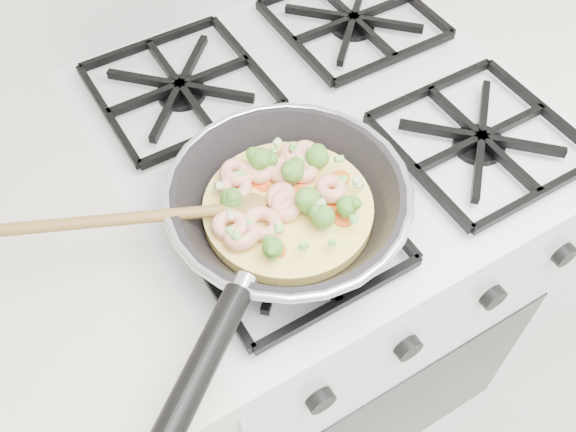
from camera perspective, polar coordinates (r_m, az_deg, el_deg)
stove at (r=1.27m, az=2.36°, el=-5.83°), size 0.60×0.60×0.92m
skillet at (r=0.74m, az=-0.35°, el=0.99°), size 0.47×0.35×0.09m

